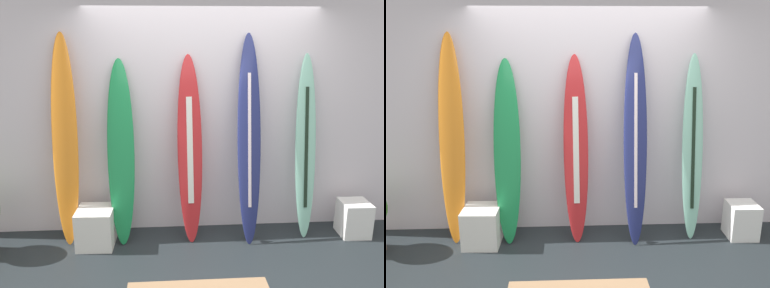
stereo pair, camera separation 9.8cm
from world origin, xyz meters
The scene contains 8 objects.
wall_back centered at (0.00, 1.30, 1.40)m, with size 7.20×0.20×2.80m, color silver.
surfboard_sunset centered at (-1.46, 0.99, 1.13)m, with size 0.28×0.36×2.25m.
surfboard_emerald centered at (-0.89, 0.98, 0.98)m, with size 0.29×0.41×1.98m.
surfboard_crimson centered at (-0.15, 0.98, 1.01)m, with size 0.29×0.41×2.02m.
surfboard_navy centered at (0.48, 0.93, 1.10)m, with size 0.25×0.49×2.24m.
surfboard_seafoam centered at (1.13, 0.98, 1.00)m, with size 0.24×0.37×2.03m.
display_block_left centered at (1.71, 0.87, 0.20)m, with size 0.32×0.32×0.40m.
display_block_center centered at (-1.17, 0.83, 0.21)m, with size 0.40×0.40×0.42m.
Camera 1 is at (-0.40, -3.07, 2.21)m, focal length 36.78 mm.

